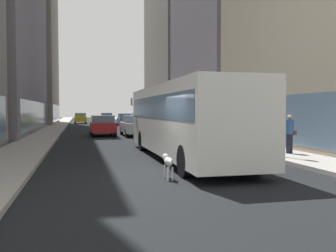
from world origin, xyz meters
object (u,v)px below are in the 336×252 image
object	(u,v)px
car_red_coupe	(103,125)
car_silver_sedan	(134,126)
transit_bus	(183,117)
traffic_light_near	(276,101)
car_blue_hatchback	(126,120)
pedestrian_with_handbag	(290,134)
car_white_van	(140,123)
dalmatian_dog	(168,162)
car_grey_wagon	(106,118)
car_yellow_taxi	(80,118)

from	to	relation	value
car_red_coupe	car_silver_sedan	bearing A→B (deg)	-22.14
transit_bus	traffic_light_near	world-z (taller)	traffic_light_near
transit_bus	traffic_light_near	distance (m)	3.90
transit_bus	car_silver_sedan	world-z (taller)	transit_bus
car_blue_hatchback	pedestrian_with_handbag	distance (m)	32.99
car_silver_sedan	car_white_van	bearing A→B (deg)	77.30
car_red_coupe	pedestrian_with_handbag	size ratio (longest dim) A/B	2.37
transit_bus	dalmatian_dog	world-z (taller)	transit_bus
car_grey_wagon	traffic_light_near	xyz separation A→B (m)	(3.70, -45.16, 1.62)
traffic_light_near	car_white_van	bearing A→B (deg)	95.42
car_red_coupe	car_yellow_taxi	distance (m)	28.34
transit_bus	car_blue_hatchback	bearing A→B (deg)	87.18
car_grey_wagon	car_yellow_taxi	distance (m)	4.09
transit_bus	car_blue_hatchback	xyz separation A→B (m)	(1.60, 32.45, -0.95)
car_grey_wagon	car_red_coupe	xyz separation A→B (m)	(-2.40, -29.14, 0.00)
car_grey_wagon	pedestrian_with_handbag	world-z (taller)	pedestrian_with_handbag
car_white_van	pedestrian_with_handbag	bearing A→B (deg)	-81.69
car_yellow_taxi	transit_bus	bearing A→B (deg)	-84.72
car_grey_wagon	car_silver_sedan	size ratio (longest dim) A/B	0.91
car_silver_sedan	car_red_coupe	world-z (taller)	same
transit_bus	car_red_coupe	bearing A→B (deg)	99.10
car_silver_sedan	car_blue_hatchback	xyz separation A→B (m)	(1.60, 18.43, 0.00)
transit_bus	dalmatian_dog	bearing A→B (deg)	-111.74
car_yellow_taxi	dalmatian_dog	size ratio (longest dim) A/B	4.24
car_grey_wagon	car_red_coupe	size ratio (longest dim) A/B	0.97
car_red_coupe	car_white_van	distance (m)	7.31
car_silver_sedan	dalmatian_dog	bearing A→B (deg)	-95.31
car_silver_sedan	dalmatian_dog	distance (m)	18.36
car_white_van	car_blue_hatchback	size ratio (longest dim) A/B	1.05
car_grey_wagon	dalmatian_dog	bearing A→B (deg)	-92.01
transit_bus	car_red_coupe	size ratio (longest dim) A/B	2.88
car_red_coupe	car_yellow_taxi	world-z (taller)	same
transit_bus	car_silver_sedan	xyz separation A→B (m)	(0.00, 14.01, -0.95)
car_blue_hatchback	pedestrian_with_handbag	size ratio (longest dim) A/B	2.45
car_white_van	pedestrian_with_handbag	distance (m)	21.74
car_grey_wagon	car_blue_hatchback	distance (m)	11.79
car_grey_wagon	car_white_van	xyz separation A→B (m)	(1.60, -23.02, 0.00)
car_red_coupe	pedestrian_with_handbag	bearing A→B (deg)	-65.10
pedestrian_with_handbag	car_grey_wagon	bearing A→B (deg)	96.08
car_white_van	dalmatian_dog	bearing A→B (deg)	-97.41
car_yellow_taxi	car_red_coupe	bearing A→B (deg)	-86.76
dalmatian_dog	pedestrian_with_handbag	xyz separation A→B (m)	(6.44, 3.87, 0.50)
car_red_coupe	dalmatian_dog	distance (m)	19.27
car_grey_wagon	traffic_light_near	size ratio (longest dim) A/B	1.15
transit_bus	pedestrian_with_handbag	size ratio (longest dim) A/B	6.82
dalmatian_dog	pedestrian_with_handbag	bearing A→B (deg)	31.00
car_grey_wagon	car_red_coupe	world-z (taller)	same
car_grey_wagon	pedestrian_with_handbag	xyz separation A→B (m)	(4.74, -44.52, 0.19)
car_white_van	car_grey_wagon	bearing A→B (deg)	93.98
transit_bus	car_grey_wagon	world-z (taller)	transit_bus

